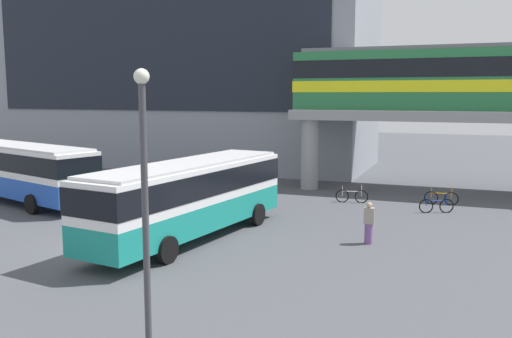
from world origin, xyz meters
TOP-DOWN VIEW (x-y plane):
  - ground_plane at (0.00, 10.00)m, footprint 120.00×120.00m
  - station_building at (-9.59, 25.39)m, footprint 31.33×11.94m
  - train at (15.04, 18.15)m, footprint 24.70×2.96m
  - bus_main at (2.74, 2.40)m, footprint 4.10×11.29m
  - bus_secondary at (-9.49, 5.98)m, footprint 11.29×5.72m
  - bicycle_orange at (12.13, 13.69)m, footprint 1.79×0.20m
  - bicycle_silver at (7.47, 12.55)m, footprint 1.77×0.36m
  - bicycle_blue at (11.99, 11.43)m, footprint 1.67×0.76m
  - pedestrian_waiting_near_stop at (9.75, 4.34)m, footprint 0.42×0.32m
  - lamp_post at (6.33, -6.54)m, footprint 0.36×0.36m

SIDE VIEW (x-z plane):
  - ground_plane at x=0.00m, z-range 0.00..0.00m
  - bicycle_orange at x=12.13m, z-range -0.16..0.88m
  - bicycle_silver at x=7.47m, z-range -0.16..0.88m
  - bicycle_blue at x=11.99m, z-range -0.16..0.88m
  - pedestrian_waiting_near_stop at x=9.75m, z-range -0.05..1.64m
  - bus_main at x=2.74m, z-range 0.38..3.60m
  - bus_secondary at x=-9.49m, z-range 0.38..3.60m
  - lamp_post at x=6.33m, z-range 0.57..7.10m
  - train at x=15.04m, z-range 5.03..8.87m
  - station_building at x=-9.59m, z-range 0.00..17.50m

